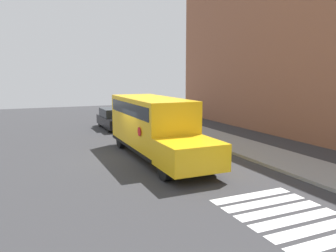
# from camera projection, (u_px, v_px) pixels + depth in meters

# --- Properties ---
(ground_plane) EXTENTS (60.00, 60.00, 0.00)m
(ground_plane) POSITION_uv_depth(u_px,v_px,m) (136.00, 157.00, 17.40)
(ground_plane) COLOR #333335
(sidewalk_strip) EXTENTS (44.00, 3.00, 0.15)m
(sidewalk_strip) POSITION_uv_depth(u_px,v_px,m) (237.00, 145.00, 19.98)
(sidewalk_strip) COLOR gray
(sidewalk_strip) RESTS_ON ground
(building_backdrop) EXTENTS (32.00, 4.00, 13.17)m
(building_backdrop) POSITION_uv_depth(u_px,v_px,m) (323.00, 40.00, 21.55)
(building_backdrop) COLOR #935B42
(building_backdrop) RESTS_ON ground
(crosswalk_stripes) EXTENTS (5.40, 3.20, 0.01)m
(crosswalk_stripes) POSITION_uv_depth(u_px,v_px,m) (304.00, 224.00, 9.54)
(crosswalk_stripes) COLOR white
(crosswalk_stripes) RESTS_ON ground
(school_bus) EXTENTS (9.20, 2.57, 3.10)m
(school_bus) POSITION_uv_depth(u_px,v_px,m) (154.00, 124.00, 17.24)
(school_bus) COLOR yellow
(school_bus) RESTS_ON ground
(parked_car) EXTENTS (4.73, 1.70, 1.61)m
(parked_car) POSITION_uv_depth(u_px,v_px,m) (113.00, 119.00, 26.47)
(parked_car) COLOR black
(parked_car) RESTS_ON ground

